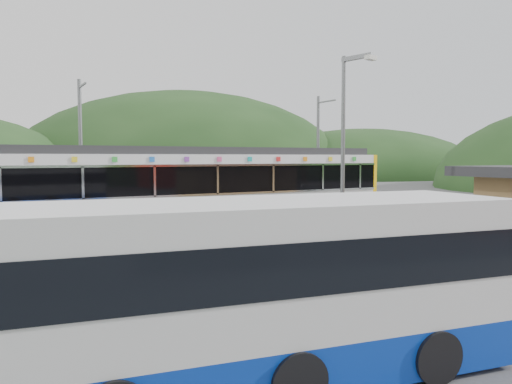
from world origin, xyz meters
TOP-DOWN VIEW (x-y plane):
  - ground at (0.00, 0.00)m, footprint 120.00×120.00m
  - hills at (6.19, 5.29)m, footprint 146.00×149.00m
  - platform at (0.00, 3.30)m, footprint 26.00×3.20m
  - yellow_line at (0.00, 2.00)m, footprint 26.00×0.10m
  - train at (-2.10, 6.00)m, footprint 20.44×3.01m
  - catenary_mast_west at (-7.00, 8.56)m, footprint 0.18×1.80m
  - catenary_mast_east at (7.00, 8.56)m, footprint 0.18×1.80m
  - bus at (-8.64, -10.23)m, footprint 9.89×3.59m
  - lamp_post at (-1.88, -5.15)m, footprint 0.38×1.11m

SIDE VIEW (x-z plane):
  - ground at x=0.00m, z-range 0.00..0.00m
  - hills at x=6.19m, z-range -13.00..13.00m
  - platform at x=0.00m, z-range 0.00..0.30m
  - yellow_line at x=0.00m, z-range 0.30..0.31m
  - bus at x=-8.64m, z-range -0.05..2.59m
  - train at x=-2.10m, z-range 0.19..3.93m
  - catenary_mast_west at x=-7.00m, z-range 0.15..7.15m
  - catenary_mast_east at x=7.00m, z-range 0.15..7.15m
  - lamp_post at x=-1.88m, z-range 0.60..6.78m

